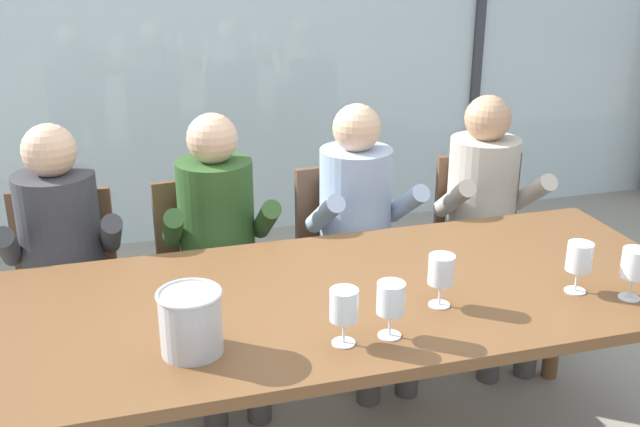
# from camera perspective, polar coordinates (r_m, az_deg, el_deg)

# --- Properties ---
(ground) EXTENTS (14.00, 14.00, 0.00)m
(ground) POSITION_cam_1_polar(r_m,az_deg,el_deg) (3.72, -2.81, -9.82)
(ground) COLOR #9E9384
(window_glass_panel) EXTENTS (7.58, 0.03, 2.60)m
(window_glass_panel) POSITION_cam_1_polar(r_m,az_deg,el_deg) (4.69, -7.43, 13.47)
(window_glass_panel) COLOR silver
(window_glass_panel) RESTS_ON ground
(window_mullion_right) EXTENTS (0.06, 0.06, 2.60)m
(window_mullion_right) POSITION_cam_1_polar(r_m,az_deg,el_deg) (5.21, 12.05, 13.94)
(window_mullion_right) COLOR #38383D
(window_mullion_right) RESTS_ON ground
(hillside_vineyard) EXTENTS (13.58, 2.40, 1.40)m
(hillside_vineyard) POSITION_cam_1_polar(r_m,az_deg,el_deg) (7.98, -10.99, 11.99)
(hillside_vineyard) COLOR #568942
(hillside_vineyard) RESTS_ON ground
(dining_table) EXTENTS (2.38, 0.98, 0.77)m
(dining_table) POSITION_cam_1_polar(r_m,az_deg,el_deg) (2.53, 2.20, -7.42)
(dining_table) COLOR brown
(dining_table) RESTS_ON ground
(chair_near_curtain) EXTENTS (0.48, 0.48, 0.88)m
(chair_near_curtain) POSITION_cam_1_polar(r_m,az_deg,el_deg) (3.32, -18.91, -4.89)
(chair_near_curtain) COLOR brown
(chair_near_curtain) RESTS_ON ground
(chair_left_of_center) EXTENTS (0.48, 0.48, 0.88)m
(chair_left_of_center) POSITION_cam_1_polar(r_m,az_deg,el_deg) (3.32, -8.45, -3.86)
(chair_left_of_center) COLOR brown
(chair_left_of_center) RESTS_ON ground
(chair_center) EXTENTS (0.48, 0.48, 0.88)m
(chair_center) POSITION_cam_1_polar(r_m,az_deg,el_deg) (3.47, 2.04, -2.56)
(chair_center) COLOR brown
(chair_center) RESTS_ON ground
(chair_right_of_center) EXTENTS (0.48, 0.48, 0.88)m
(chair_right_of_center) POSITION_cam_1_polar(r_m,az_deg,el_deg) (3.70, 12.31, -1.50)
(chair_right_of_center) COLOR brown
(chair_right_of_center) RESTS_ON ground
(person_charcoal_jacket) EXTENTS (0.48, 0.62, 1.20)m
(person_charcoal_jacket) POSITION_cam_1_polar(r_m,az_deg,el_deg) (3.13, -19.03, -3.03)
(person_charcoal_jacket) COLOR #38383D
(person_charcoal_jacket) RESTS_ON ground
(person_olive_shirt) EXTENTS (0.47, 0.61, 1.20)m
(person_olive_shirt) POSITION_cam_1_polar(r_m,az_deg,el_deg) (3.14, -7.67, -1.89)
(person_olive_shirt) COLOR #2D5123
(person_olive_shirt) RESTS_ON ground
(person_pale_blue_shirt) EXTENTS (0.48, 0.62, 1.20)m
(person_pale_blue_shirt) POSITION_cam_1_polar(r_m,az_deg,el_deg) (3.28, 3.21, -0.72)
(person_pale_blue_shirt) COLOR #9EB2D1
(person_pale_blue_shirt) RESTS_ON ground
(person_beige_jumper) EXTENTS (0.48, 0.62, 1.20)m
(person_beige_jumper) POSITION_cam_1_polar(r_m,az_deg,el_deg) (3.52, 12.69, 0.32)
(person_beige_jumper) COLOR #B7AD9E
(person_beige_jumper) RESTS_ON ground
(ice_bucket_primary) EXTENTS (0.19, 0.19, 0.19)m
(ice_bucket_primary) POSITION_cam_1_polar(r_m,az_deg,el_deg) (2.16, -9.83, -8.07)
(ice_bucket_primary) COLOR #B7B7BC
(ice_bucket_primary) RESTS_ON dining_table
(wine_glass_by_left_taster) EXTENTS (0.08, 0.08, 0.17)m
(wine_glass_by_left_taster) POSITION_cam_1_polar(r_m,az_deg,el_deg) (2.15, 1.84, -7.18)
(wine_glass_by_left_taster) COLOR silver
(wine_glass_by_left_taster) RESTS_ON dining_table
(wine_glass_near_bucket) EXTENTS (0.08, 0.08, 0.17)m
(wine_glass_near_bucket) POSITION_cam_1_polar(r_m,az_deg,el_deg) (2.39, 9.24, -4.43)
(wine_glass_near_bucket) COLOR silver
(wine_glass_near_bucket) RESTS_ON dining_table
(wine_glass_center_pour) EXTENTS (0.08, 0.08, 0.17)m
(wine_glass_center_pour) POSITION_cam_1_polar(r_m,az_deg,el_deg) (2.20, 5.42, -6.63)
(wine_glass_center_pour) COLOR silver
(wine_glass_center_pour) RESTS_ON dining_table
(wine_glass_by_right_taster) EXTENTS (0.08, 0.08, 0.17)m
(wine_glass_by_right_taster) POSITION_cam_1_polar(r_m,az_deg,el_deg) (2.59, 19.18, -3.21)
(wine_glass_by_right_taster) COLOR silver
(wine_glass_by_right_taster) RESTS_ON dining_table
(wine_glass_spare_empty) EXTENTS (0.08, 0.08, 0.17)m
(wine_glass_spare_empty) POSITION_cam_1_polar(r_m,az_deg,el_deg) (2.61, 22.86, -3.67)
(wine_glass_spare_empty) COLOR silver
(wine_glass_spare_empty) RESTS_ON dining_table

